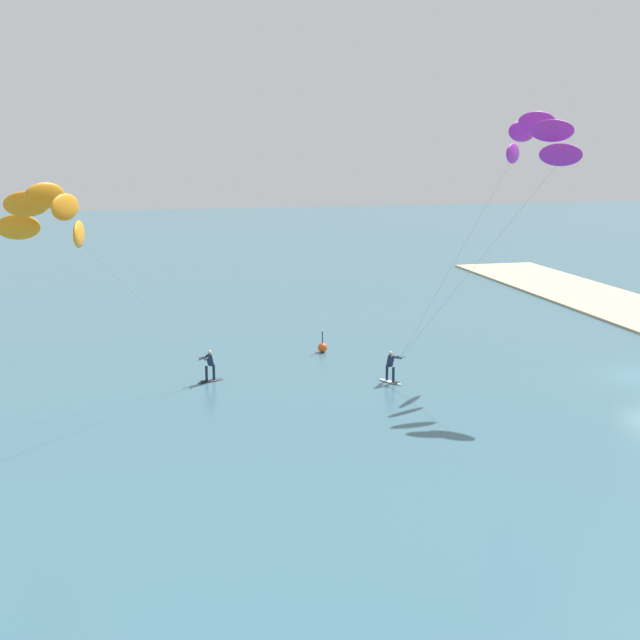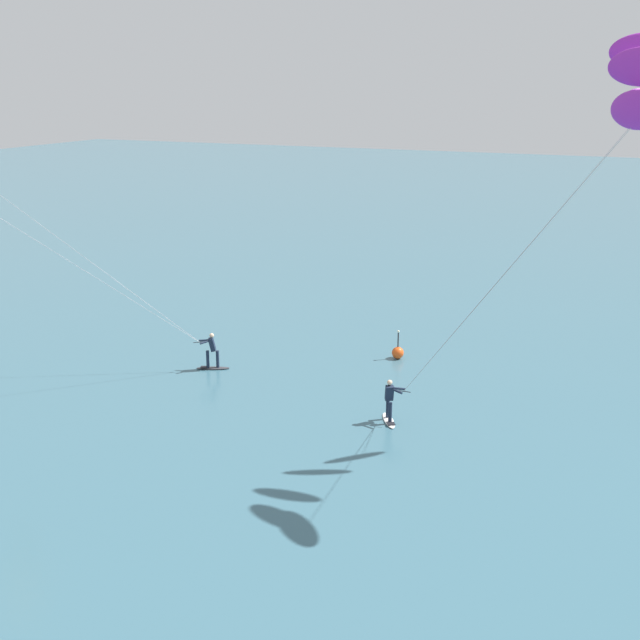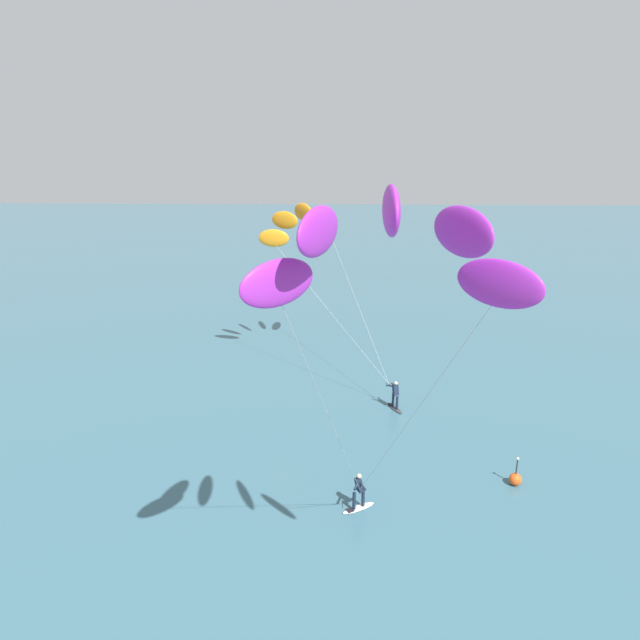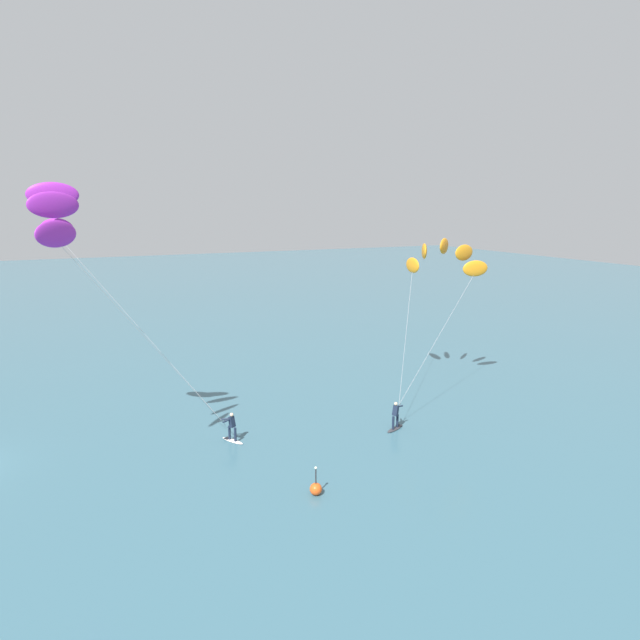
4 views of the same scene
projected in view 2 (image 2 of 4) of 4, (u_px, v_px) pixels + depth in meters
kitesurfer_nearshore at (633, 94)px, 24.48m from camera, size 6.66×9.33×13.83m
marker_buoy at (398, 352)px, 37.44m from camera, size 0.56×0.56×1.38m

